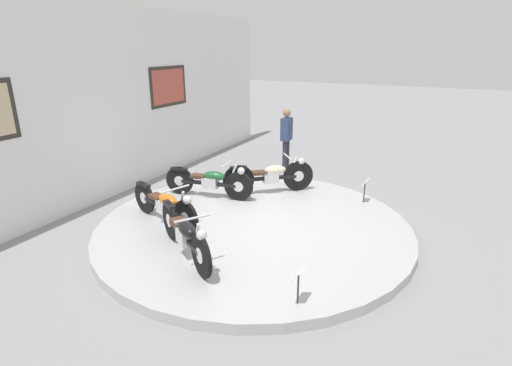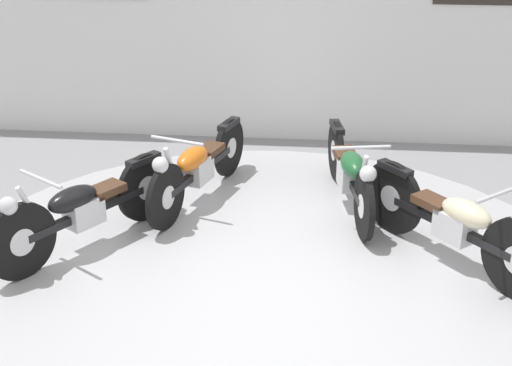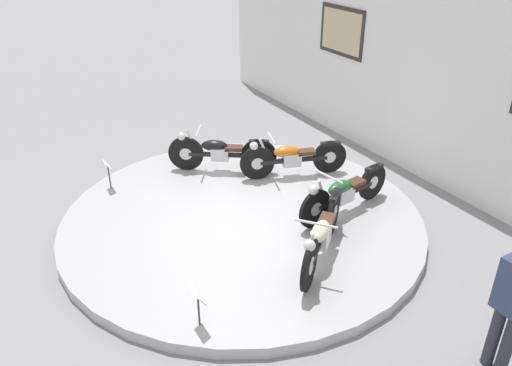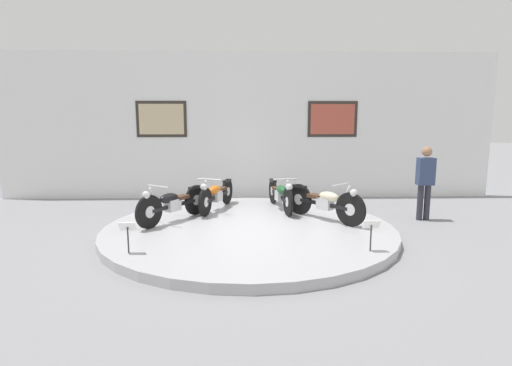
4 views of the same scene
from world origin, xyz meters
TOP-DOWN VIEW (x-y plane):
  - ground_plane at (0.00, 0.00)m, footprint 60.00×60.00m
  - display_platform at (0.00, 0.00)m, footprint 5.68×5.68m
  - back_wall at (0.00, 3.77)m, footprint 14.00×0.22m
  - motorcycle_black at (-1.57, 0.37)m, footprint 1.16×1.70m
  - motorcycle_orange at (-0.75, 1.41)m, footprint 0.73×1.89m
  - motorcycle_green at (0.74, 1.41)m, footprint 0.54×1.95m
  - motorcycle_cream at (1.57, 0.38)m, footprint 1.35×1.59m
  - info_placard_front_left at (-1.92, -1.59)m, footprint 0.26×0.11m
  - info_placard_front_centre at (1.92, -1.59)m, footprint 0.26×0.11m
  - visitor_standing at (3.93, 0.99)m, footprint 0.36×0.22m

SIDE VIEW (x-z plane):
  - ground_plane at x=0.00m, z-range 0.00..0.00m
  - display_platform at x=0.00m, z-range 0.00..0.16m
  - info_placard_front_left at x=-1.92m, z-range 0.28..0.79m
  - info_placard_front_centre at x=1.92m, z-range 0.28..0.79m
  - motorcycle_green at x=0.74m, z-range 0.15..0.94m
  - motorcycle_orange at x=-0.75m, z-range 0.15..0.94m
  - motorcycle_black at x=-1.57m, z-range 0.15..0.96m
  - motorcycle_cream at x=1.57m, z-range 0.16..0.97m
  - visitor_standing at x=3.93m, z-range 0.11..1.76m
  - back_wall at x=0.00m, z-range 0.00..4.09m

